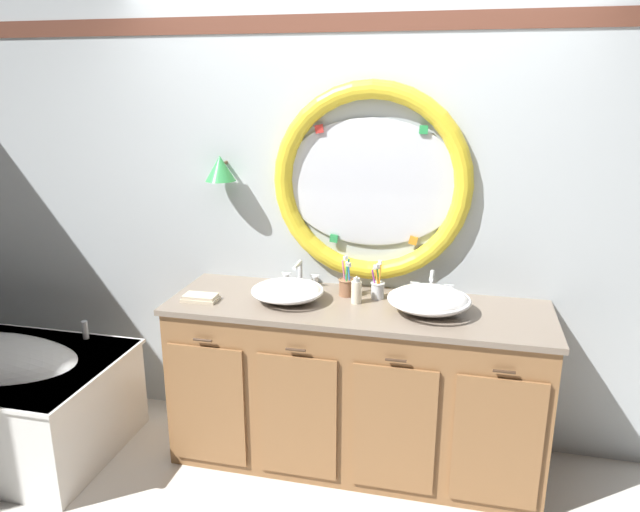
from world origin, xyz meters
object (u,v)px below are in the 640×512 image
folded_hand_towel (200,298)px  soap_dispenser (356,291)px  sink_basin_left (288,291)px  sink_basin_right (429,300)px  toothbrush_holder_left (346,286)px  toothbrush_holder_right (378,288)px

folded_hand_towel → soap_dispenser: bearing=11.1°
sink_basin_left → sink_basin_right: (0.74, 0.00, 0.01)m
soap_dispenser → folded_hand_towel: 0.83m
sink_basin_left → toothbrush_holder_left: bearing=27.8°
soap_dispenser → folded_hand_towel: (-0.81, -0.16, -0.05)m
toothbrush_holder_right → folded_hand_towel: size_ratio=1.14×
toothbrush_holder_left → soap_dispenser: (0.07, -0.10, 0.01)m
toothbrush_holder_right → toothbrush_holder_left: bearing=178.8°
toothbrush_holder_left → soap_dispenser: size_ratio=1.51×
folded_hand_towel → toothbrush_holder_right: bearing=15.6°
toothbrush_holder_left → folded_hand_towel: bearing=-160.9°
sink_basin_left → folded_hand_towel: sink_basin_left is taller
sink_basin_left → toothbrush_holder_right: 0.48m
sink_basin_right → toothbrush_holder_right: bearing=152.0°
toothbrush_holder_left → soap_dispenser: 0.12m
sink_basin_right → toothbrush_holder_left: (-0.45, 0.15, -0.01)m
toothbrush_holder_right → sink_basin_left: bearing=-162.0°
sink_basin_left → toothbrush_holder_right: size_ratio=1.80×
sink_basin_left → sink_basin_right: size_ratio=0.93×
toothbrush_holder_right → sink_basin_right: bearing=-28.0°
sink_basin_left → soap_dispenser: size_ratio=2.61×
sink_basin_right → folded_hand_towel: bearing=-175.0°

